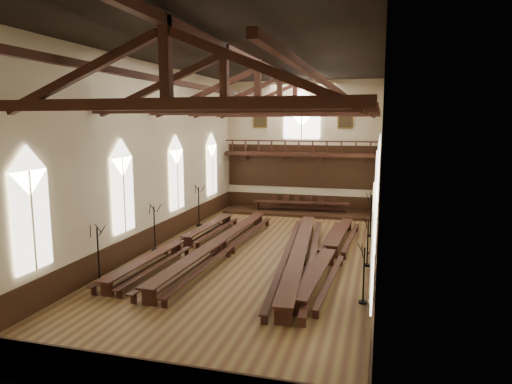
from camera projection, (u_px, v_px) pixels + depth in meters
ground at (258, 255)px, 23.76m from camera, size 26.00×26.00×0.00m
room_walls at (258, 130)px, 22.77m from camera, size 26.00×26.00×26.00m
wainscot_band at (258, 244)px, 23.67m from camera, size 12.00×26.00×1.20m
side_windows at (258, 184)px, 23.19m from camera, size 11.85×19.80×4.50m
end_window at (302, 117)px, 34.95m from camera, size 2.80×0.12×3.80m
minstrels_gallery at (301, 161)px, 35.23m from camera, size 11.80×1.24×3.70m
portraits at (302, 119)px, 34.96m from camera, size 7.75×0.09×1.45m
roof_trusses at (258, 95)px, 22.50m from camera, size 11.70×25.70×2.80m
refectory_row_a at (182, 242)px, 24.39m from camera, size 1.64×14.05×0.71m
refectory_row_b at (219, 244)px, 23.83m from camera, size 1.83×14.84×0.79m
refectory_row_c at (299, 252)px, 22.38m from camera, size 2.31×14.94×0.79m
refectory_row_d at (330, 251)px, 22.62m from camera, size 1.81×14.29×0.73m
dais at (301, 212)px, 34.53m from camera, size 11.40×3.15×0.21m
high_table at (301, 203)px, 34.43m from camera, size 7.25×1.43×0.68m
high_chairs at (302, 202)px, 35.11m from camera, size 4.95×0.45×1.01m
candelabrum_left_near at (99, 265)px, 19.64m from camera, size 0.72×0.78×2.57m
candelabrum_left_mid at (155, 237)px, 24.46m from camera, size 0.75×0.77×2.58m
candelabrum_left_far at (199, 213)px, 30.34m from camera, size 0.81×0.83×2.77m
candelabrum_right_near at (363, 286)px, 17.37m from camera, size 0.68×0.70×2.34m
candelabrum_right_mid at (367, 252)px, 21.89m from camera, size 0.67×0.72×2.37m
candelabrum_right_far at (371, 223)px, 27.55m from camera, size 0.80×0.79×2.69m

